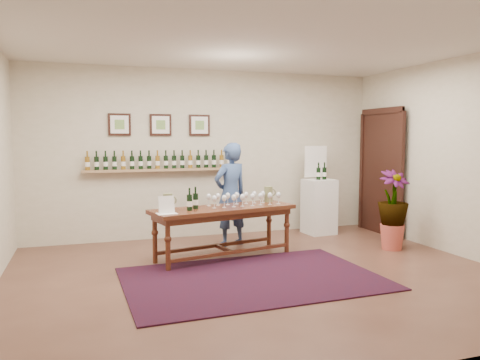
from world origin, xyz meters
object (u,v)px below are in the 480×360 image
object	(u,v)px
tasting_table	(223,215)
person	(231,194)
potted_plant	(393,210)
display_pedestal	(319,207)

from	to	relation	value
tasting_table	person	world-z (taller)	person
potted_plant	person	distance (m)	2.45
display_pedestal	person	bearing A→B (deg)	-168.42
display_pedestal	potted_plant	world-z (taller)	potted_plant
tasting_table	display_pedestal	bearing A→B (deg)	15.43
tasting_table	potted_plant	distance (m)	2.56
potted_plant	person	xyz separation A→B (m)	(-2.21, 1.04, 0.20)
tasting_table	display_pedestal	size ratio (longest dim) A/B	2.22
display_pedestal	tasting_table	bearing A→B (deg)	-152.57
display_pedestal	person	distance (m)	1.80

